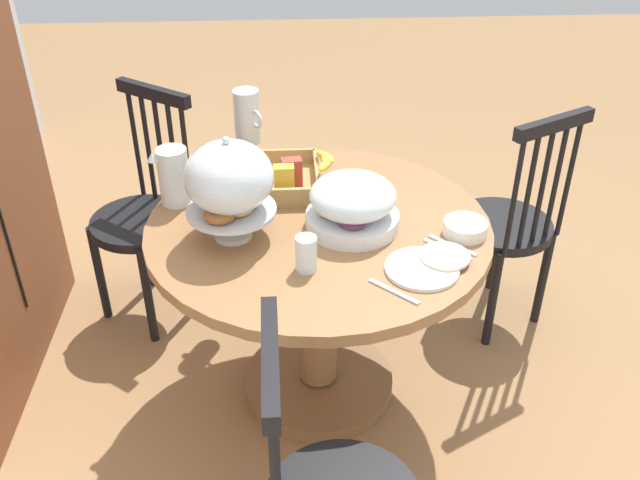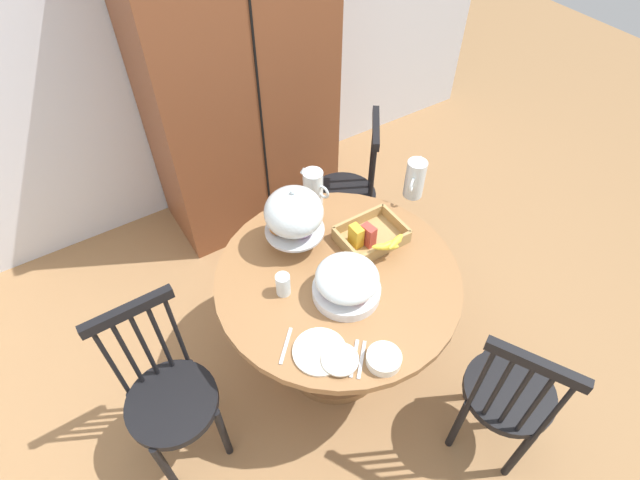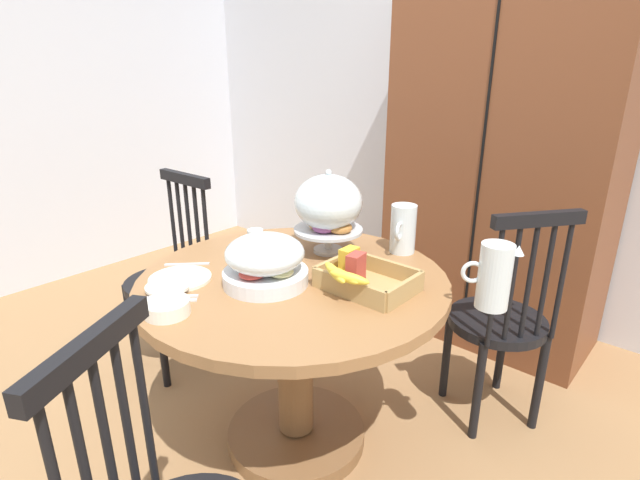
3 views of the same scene
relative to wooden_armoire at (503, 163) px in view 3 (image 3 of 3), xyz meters
name	(u,v)px [view 3 (image 3 of 3)]	position (x,y,z in m)	size (l,w,h in m)	color
ground_plane	(275,456)	(-0.20, -1.50, -0.98)	(10.00, 10.00, 0.00)	#997047
wall_back	(499,95)	(-0.20, 0.33, 0.32)	(4.80, 0.06, 2.60)	silver
wall_left	(56,91)	(-2.63, -1.14, 0.32)	(0.06, 4.32, 2.60)	silver
wooden_armoire	(503,163)	(0.00, 0.00, 0.00)	(1.18, 0.60, 1.96)	brown
dining_table	(294,331)	(-0.20, -1.37, -0.47)	(1.13, 1.13, 0.74)	olive
windsor_chair_near_window	(500,324)	(0.33, -0.70, -0.53)	(0.46, 0.46, 0.97)	black
windsor_chair_by_cabinet	(171,281)	(-1.06, -1.36, -0.53)	(0.40, 0.40, 0.97)	black
pastry_stand_with_dome	(328,206)	(-0.26, -1.10, -0.05)	(0.28, 0.28, 0.34)	silver
fruit_platter_covered	(265,261)	(-0.23, -1.48, -0.16)	(0.30, 0.30, 0.18)	silver
orange_juice_pitcher	(403,231)	(-0.04, -0.90, -0.15)	(0.10, 0.18, 0.20)	silver
milk_pitcher	(494,279)	(0.44, -1.13, -0.15)	(0.16, 0.13, 0.21)	silver
cereal_basket	(361,277)	(0.05, -1.29, -0.20)	(0.32, 0.30, 0.12)	tan
china_plate_large	(180,279)	(-0.48, -1.66, -0.24)	(0.22, 0.22, 0.01)	white
china_plate_small	(168,286)	(-0.44, -1.74, -0.23)	(0.15, 0.15, 0.01)	white
cereal_bowl	(167,308)	(-0.29, -1.83, -0.22)	(0.14, 0.14, 0.04)	white
drinking_glass	(256,243)	(-0.45, -1.32, -0.19)	(0.06, 0.06, 0.11)	silver
table_knife	(172,297)	(-0.38, -1.76, -0.24)	(0.17, 0.01, 0.01)	silver
dinner_fork	(170,301)	(-0.36, -1.78, -0.24)	(0.17, 0.01, 0.01)	silver
soup_spoon	(187,264)	(-0.58, -1.57, -0.24)	(0.17, 0.01, 0.01)	silver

